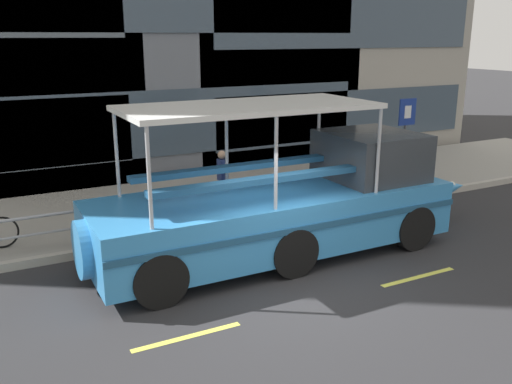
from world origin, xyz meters
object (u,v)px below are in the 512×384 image
Objects in this scene: duck_tour_boat at (296,204)px; pedestrian_near_bow at (345,160)px; pedestrian_mid_left at (222,174)px; parking_sign at (406,128)px.

duck_tour_boat is 4.27m from pedestrian_near_bow.
duck_tour_boat is at bearing -81.74° from pedestrian_mid_left.
pedestrian_mid_left is at bearing 98.26° from duck_tour_boat.
parking_sign reaches higher than pedestrian_mid_left.
pedestrian_mid_left is at bearing 174.67° from parking_sign.
parking_sign is 5.78m from duck_tour_boat.
pedestrian_near_bow is at bearing -3.13° from pedestrian_mid_left.
pedestrian_near_bow is 1.03× the size of pedestrian_mid_left.
pedestrian_near_bow is 3.72m from pedestrian_mid_left.
parking_sign is 2.08m from pedestrian_near_bow.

